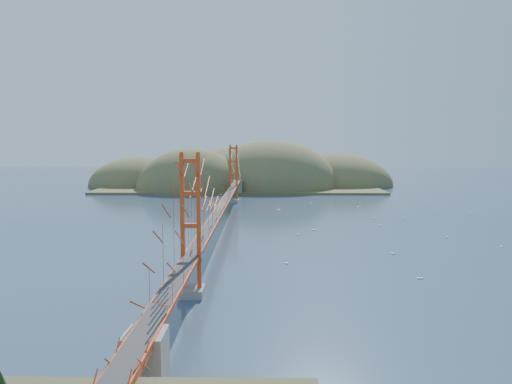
{
  "coord_description": "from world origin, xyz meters",
  "views": [
    {
      "loc": [
        5.72,
        -69.4,
        12.66
      ],
      "look_at": [
        4.87,
        0.0,
        5.36
      ],
      "focal_mm": 35.0,
      "sensor_mm": 36.0,
      "label": 1
    }
  ],
  "objects_px": {
    "sailboat_0": "(298,234)",
    "sailboat_1": "(374,217)",
    "bridge": "(221,180)",
    "sailboat_2": "(420,277)"
  },
  "relations": [
    {
      "from": "sailboat_0",
      "to": "sailboat_1",
      "type": "xyz_separation_m",
      "value": [
        13.34,
        14.13,
        0.01
      ]
    },
    {
      "from": "bridge",
      "to": "sailboat_1",
      "type": "distance_m",
      "value": 26.9
    },
    {
      "from": "bridge",
      "to": "sailboat_0",
      "type": "xyz_separation_m",
      "value": [
        10.54,
        -3.84,
        -6.87
      ]
    },
    {
      "from": "bridge",
      "to": "sailboat_0",
      "type": "bearing_deg",
      "value": -19.99
    },
    {
      "from": "sailboat_2",
      "to": "sailboat_0",
      "type": "relative_size",
      "value": 1.12
    },
    {
      "from": "sailboat_0",
      "to": "bridge",
      "type": "bearing_deg",
      "value": 160.01
    },
    {
      "from": "bridge",
      "to": "sailboat_1",
      "type": "xyz_separation_m",
      "value": [
        23.89,
        10.29,
        -6.86
      ]
    },
    {
      "from": "sailboat_2",
      "to": "sailboat_1",
      "type": "bearing_deg",
      "value": 83.97
    },
    {
      "from": "sailboat_2",
      "to": "sailboat_1",
      "type": "relative_size",
      "value": 0.97
    },
    {
      "from": "bridge",
      "to": "sailboat_1",
      "type": "height_order",
      "value": "bridge"
    }
  ]
}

